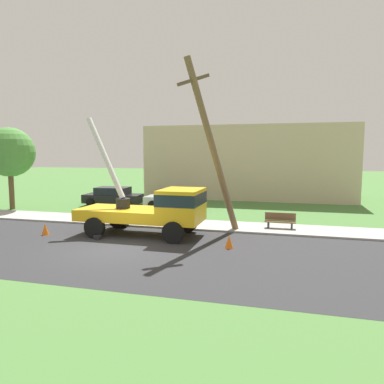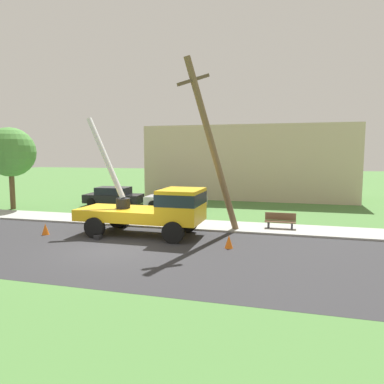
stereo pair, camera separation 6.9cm
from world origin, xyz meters
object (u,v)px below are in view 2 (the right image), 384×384
traffic_cone_behind (45,229)px  park_bench (280,221)px  traffic_cone_ahead (229,242)px  parked_sedan_black (114,196)px  leaning_utility_pole (212,146)px  parked_sedan_silver (176,199)px  roadside_tree_near (10,152)px  utility_truck (156,207)px

traffic_cone_behind → park_bench: (11.29, 4.23, 0.18)m
traffic_cone_ahead → parked_sedan_black: 14.68m
parked_sedan_black → leaning_utility_pole: bearing=-39.1°
parked_sedan_black → park_bench: bearing=-24.3°
parked_sedan_black → park_bench: 13.93m
parked_sedan_silver → roadside_tree_near: size_ratio=0.75×
leaning_utility_pole → traffic_cone_ahead: leaning_utility_pole is taller
traffic_cone_behind → parked_sedan_silver: parked_sedan_silver is taller
parked_sedan_silver → park_bench: bearing=-36.4°
leaning_utility_pole → parked_sedan_silver: leaning_utility_pole is taller
leaning_utility_pole → park_bench: size_ratio=5.36×
traffic_cone_ahead → parked_sedan_silver: size_ratio=0.13×
utility_truck → park_bench: bearing=26.9°
traffic_cone_behind → parked_sedan_black: bearing=98.1°
leaning_utility_pole → roadside_tree_near: leaning_utility_pole is taller
utility_truck → park_bench: 6.63m
utility_truck → park_bench: size_ratio=4.23×
utility_truck → traffic_cone_behind: utility_truck is taller
leaning_utility_pole → parked_sedan_black: (-9.41, 7.63, -3.67)m
parked_sedan_black → parked_sedan_silver: 5.10m
parked_sedan_black → utility_truck: bearing=-51.7°
parked_sedan_black → parked_sedan_silver: same height
utility_truck → parked_sedan_black: bearing=128.3°
parked_sedan_black → park_bench: parked_sedan_black is taller
parked_sedan_black → traffic_cone_ahead: bearing=-43.3°
roadside_tree_near → traffic_cone_behind: bearing=-40.1°
utility_truck → roadside_tree_near: size_ratio=1.15×
traffic_cone_behind → parked_sedan_black: (-1.41, 9.95, 0.43)m
traffic_cone_ahead → parked_sedan_black: parked_sedan_black is taller
parked_sedan_silver → park_bench: 9.45m
traffic_cone_behind → parked_sedan_silver: (3.69, 9.83, 0.43)m
traffic_cone_behind → parked_sedan_black: size_ratio=0.12×
traffic_cone_ahead → park_bench: 4.80m
park_bench → leaning_utility_pole: bearing=-149.9°
leaning_utility_pole → parked_sedan_black: 12.66m
leaning_utility_pole → parked_sedan_black: leaning_utility_pole is taller
parked_sedan_silver → park_bench: (7.60, -5.60, -0.25)m
utility_truck → traffic_cone_ahead: 4.22m
leaning_utility_pole → traffic_cone_behind: bearing=-163.8°
leaning_utility_pole → parked_sedan_silver: size_ratio=1.93×
leaning_utility_pole → roadside_tree_near: size_ratio=1.46×
utility_truck → leaning_utility_pole: (2.55, 1.06, 2.98)m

